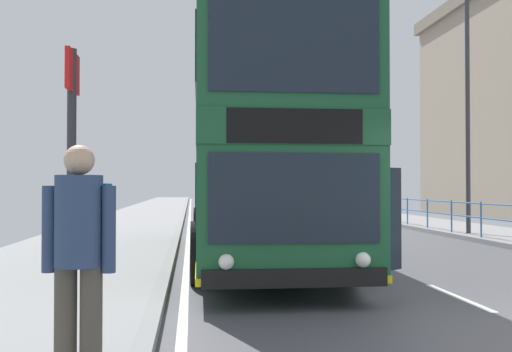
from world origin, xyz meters
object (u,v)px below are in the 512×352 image
pedestrian_companion (81,245)px  street_lamp_far_side (467,83)px  bus_stop_sign_near (72,166)px  double_decker_bus_main (255,156)px

pedestrian_companion → street_lamp_far_side: street_lamp_far_side is taller
pedestrian_companion → bus_stop_sign_near: 1.10m
street_lamp_far_side → pedestrian_companion: bearing=-127.2°
double_decker_bus_main → street_lamp_far_side: size_ratio=1.24×
double_decker_bus_main → bus_stop_sign_near: bearing=-109.4°
bus_stop_sign_near → double_decker_bus_main: bearing=70.6°
double_decker_bus_main → street_lamp_far_side: bearing=32.7°
street_lamp_far_side → bus_stop_sign_near: bearing=-130.0°
pedestrian_companion → street_lamp_far_side: size_ratio=0.22×
double_decker_bus_main → street_lamp_far_side: (7.29, 4.67, 2.61)m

